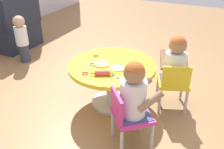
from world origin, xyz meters
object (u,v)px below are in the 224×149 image
at_px(armchair_dark, 12,29).
at_px(craft_scissors, 115,77).
at_px(child_chair_right, 173,83).
at_px(child_chair_left, 128,115).
at_px(toddler_standing, 22,38).
at_px(seated_child_left, 134,91).
at_px(seated_child_right, 176,61).
at_px(craft_table, 112,74).
at_px(rolling_pin, 102,73).

distance_m(armchair_dark, craft_scissors, 2.50).
xyz_separation_m(child_chair_right, craft_scissors, (-0.43, 0.45, 0.17)).
relative_size(child_chair_left, toddler_standing, 0.80).
distance_m(child_chair_left, craft_scissors, 0.39).
relative_size(armchair_dark, toddler_standing, 1.26).
distance_m(seated_child_left, armchair_dark, 2.85).
xyz_separation_m(child_chair_left, child_chair_right, (0.68, -0.21, 0.00)).
bearing_deg(craft_scissors, child_chair_right, -46.80).
xyz_separation_m(child_chair_left, toddler_standing, (0.90, 1.98, 0.05)).
height_order(child_chair_left, armchair_dark, armchair_dark).
xyz_separation_m(child_chair_right, toddler_standing, (0.21, 2.19, 0.05)).
bearing_deg(child_chair_right, child_chair_left, 163.03).
relative_size(child_chair_right, seated_child_right, 1.05).
height_order(craft_table, seated_child_right, seated_child_right).
relative_size(seated_child_right, rolling_pin, 2.38).
relative_size(armchair_dark, craft_scissors, 6.17).
height_order(seated_child_right, toddler_standing, seated_child_right).
distance_m(seated_child_right, craft_scissors, 0.64).
bearing_deg(armchair_dark, craft_table, -109.56).
bearing_deg(toddler_standing, seated_child_right, -94.62).
bearing_deg(craft_table, child_chair_right, -72.01).
bearing_deg(child_chair_right, craft_scissors, 133.20).
bearing_deg(armchair_dark, seated_child_left, -115.59).
relative_size(child_chair_left, rolling_pin, 2.50).
bearing_deg(armchair_dark, craft_scissors, -113.54).
height_order(child_chair_right, seated_child_right, seated_child_right).
distance_m(child_chair_left, child_chair_right, 0.71).
bearing_deg(armchair_dark, toddler_standing, -123.02).
bearing_deg(child_chair_left, child_chair_right, -16.97).
height_order(craft_table, seated_child_left, seated_child_left).
bearing_deg(craft_table, child_chair_left, -141.92).
distance_m(craft_table, rolling_pin, 0.29).
xyz_separation_m(craft_table, child_chair_left, (-0.49, -0.38, -0.05)).
height_order(child_chair_right, toddler_standing, toddler_standing).
xyz_separation_m(armchair_dark, craft_scissors, (-1.00, -2.29, 0.17)).
distance_m(child_chair_left, toddler_standing, 2.18).
xyz_separation_m(seated_child_left, seated_child_right, (0.69, -0.16, 0.00)).
xyz_separation_m(child_chair_right, seated_child_right, (0.04, 0.01, 0.23)).
relative_size(seated_child_left, armchair_dark, 0.60).
bearing_deg(craft_scissors, armchair_dark, 66.46).
bearing_deg(seated_child_left, seated_child_right, -13.29).
xyz_separation_m(seated_child_left, child_chair_right, (0.66, -0.18, -0.23)).
height_order(craft_table, rolling_pin, rolling_pin).
bearing_deg(seated_child_left, child_chair_right, -15.20).
bearing_deg(craft_table, craft_scissors, -149.13).
relative_size(child_chair_right, toddler_standing, 0.80).
xyz_separation_m(seated_child_right, armchair_dark, (0.53, 2.72, -0.22)).
relative_size(seated_child_right, craft_scissors, 3.70).
bearing_deg(rolling_pin, armchair_dark, 64.99).
xyz_separation_m(armchair_dark, toddler_standing, (-0.36, -0.55, 0.05)).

